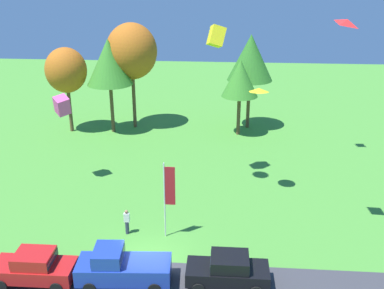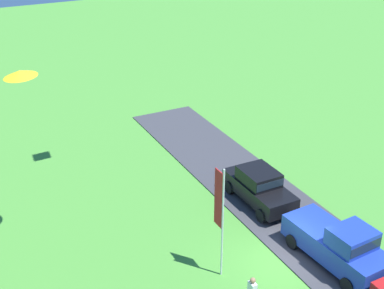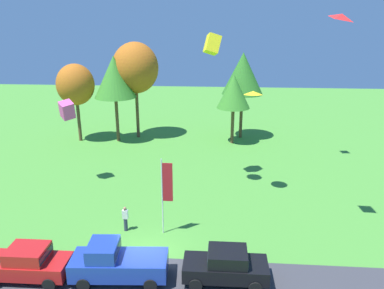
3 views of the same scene
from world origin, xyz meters
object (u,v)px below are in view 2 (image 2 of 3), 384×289
Objects in this scene: car_pickup_by_flagpole at (339,244)px; car_sedan_mid_row at (259,186)px; flag_banner at (220,207)px; kite_delta_near_flag at (20,74)px.

car_pickup_by_flagpole reaches higher than car_sedan_mid_row.
flag_banner is at bearing 129.76° from car_sedan_mid_row.
flag_banner reaches higher than car_pickup_by_flagpole.
car_pickup_by_flagpole is at bearing -125.06° from kite_delta_near_flag.
car_pickup_by_flagpole is at bearing -177.34° from car_sedan_mid_row.
flag_banner is 9.63m from kite_delta_near_flag.
kite_delta_near_flag is (5.63, 6.10, 4.89)m from flag_banner.
car_pickup_by_flagpole is at bearing -112.77° from flag_banner.
car_pickup_by_flagpole is 1.00× the size of flag_banner.
flag_banner is at bearing -132.70° from kite_delta_near_flag.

